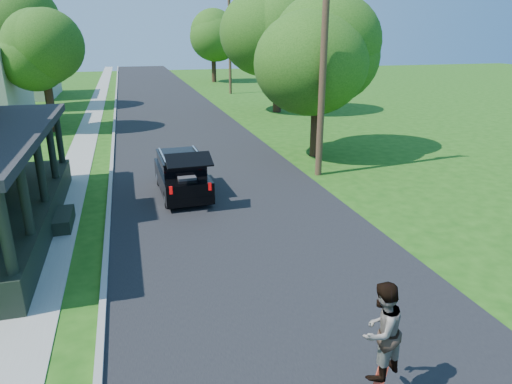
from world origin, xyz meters
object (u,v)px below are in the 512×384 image
object	(u,v)px
skateboarder	(381,331)
tree_right_near	(319,45)
black_suv	(182,175)
utility_pole_near	(324,42)

from	to	relation	value
skateboarder	tree_right_near	size ratio (longest dim) A/B	0.21
skateboarder	tree_right_near	world-z (taller)	tree_right_near
black_suv	utility_pole_near	distance (m)	7.58
black_suv	tree_right_near	world-z (taller)	tree_right_near
black_suv	skateboarder	size ratio (longest dim) A/B	2.56
skateboarder	tree_right_near	bearing A→B (deg)	-133.73
black_suv	utility_pole_near	world-z (taller)	utility_pole_near
black_suv	skateboarder	xyz separation A→B (m)	(1.80, -11.08, 0.55)
black_suv	skateboarder	distance (m)	11.24
skateboarder	utility_pole_near	distance (m)	13.32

